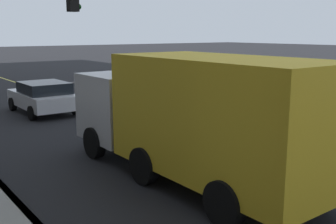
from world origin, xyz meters
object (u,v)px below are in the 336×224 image
(truck_yellow, at_px, (194,114))
(traffic_light_mast, at_px, (8,28))
(car_white, at_px, (43,96))
(car_black, at_px, (233,105))

(truck_yellow, height_order, traffic_light_mast, traffic_light_mast)
(car_white, bearing_deg, traffic_light_mast, 153.26)
(car_black, relative_size, traffic_light_mast, 0.74)
(car_white, xyz_separation_m, car_black, (-6.94, -4.90, 0.06))
(car_white, height_order, traffic_light_mast, traffic_light_mast)
(car_white, relative_size, traffic_light_mast, 0.76)
(car_white, distance_m, car_black, 8.49)
(truck_yellow, bearing_deg, car_white, -0.31)
(car_white, height_order, car_black, car_black)
(car_black, relative_size, truck_yellow, 0.52)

